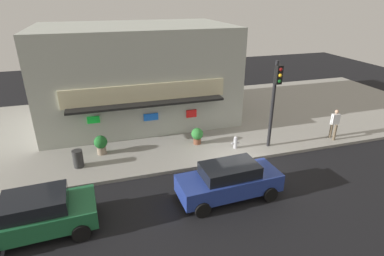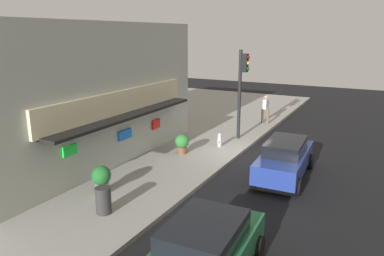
{
  "view_description": "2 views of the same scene",
  "coord_description": "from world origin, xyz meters",
  "px_view_note": "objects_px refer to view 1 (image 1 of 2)",
  "views": [
    {
      "loc": [
        -6.22,
        -12.62,
        8.01
      ],
      "look_at": [
        -1.69,
        2.14,
        1.31
      ],
      "focal_mm": 28.94,
      "sensor_mm": 36.0,
      "label": 1
    },
    {
      "loc": [
        -15.73,
        -5.83,
        5.81
      ],
      "look_at": [
        -0.74,
        2.2,
        1.33
      ],
      "focal_mm": 33.99,
      "sensor_mm": 36.0,
      "label": 2
    }
  ],
  "objects_px": {
    "parked_car_blue": "(229,180)",
    "pedestrian": "(335,123)",
    "fire_hydrant": "(235,142)",
    "trash_can": "(78,159)",
    "potted_plant_by_window": "(101,144)",
    "parked_car_green": "(37,214)",
    "potted_plant_by_doorway": "(197,135)",
    "traffic_light": "(275,94)"
  },
  "relations": [
    {
      "from": "traffic_light",
      "to": "parked_car_blue",
      "type": "distance_m",
      "value": 5.76
    },
    {
      "from": "fire_hydrant",
      "to": "potted_plant_by_doorway",
      "type": "bearing_deg",
      "value": 148.19
    },
    {
      "from": "trash_can",
      "to": "parked_car_green",
      "type": "xyz_separation_m",
      "value": [
        -1.24,
        -4.21,
        0.2
      ]
    },
    {
      "from": "traffic_light",
      "to": "pedestrian",
      "type": "xyz_separation_m",
      "value": [
        4.07,
        -0.16,
        -2.08
      ]
    },
    {
      "from": "traffic_light",
      "to": "trash_can",
      "type": "bearing_deg",
      "value": 175.43
    },
    {
      "from": "fire_hydrant",
      "to": "potted_plant_by_doorway",
      "type": "height_order",
      "value": "potted_plant_by_doorway"
    },
    {
      "from": "trash_can",
      "to": "parked_car_blue",
      "type": "relative_size",
      "value": 0.2
    },
    {
      "from": "parked_car_blue",
      "to": "pedestrian",
      "type": "bearing_deg",
      "value": 22.25
    },
    {
      "from": "pedestrian",
      "to": "trash_can",
      "type": "bearing_deg",
      "value": 176.11
    },
    {
      "from": "traffic_light",
      "to": "potted_plant_by_window",
      "type": "relative_size",
      "value": 4.63
    },
    {
      "from": "trash_can",
      "to": "potted_plant_by_window",
      "type": "relative_size",
      "value": 0.85
    },
    {
      "from": "pedestrian",
      "to": "parked_car_green",
      "type": "relative_size",
      "value": 0.44
    },
    {
      "from": "potted_plant_by_doorway",
      "to": "trash_can",
      "type": "bearing_deg",
      "value": -173.5
    },
    {
      "from": "trash_can",
      "to": "pedestrian",
      "type": "height_order",
      "value": "pedestrian"
    },
    {
      "from": "pedestrian",
      "to": "parked_car_green",
      "type": "distance_m",
      "value": 15.76
    },
    {
      "from": "fire_hydrant",
      "to": "trash_can",
      "type": "relative_size",
      "value": 0.8
    },
    {
      "from": "fire_hydrant",
      "to": "parked_car_green",
      "type": "bearing_deg",
      "value": -158.14
    },
    {
      "from": "fire_hydrant",
      "to": "pedestrian",
      "type": "bearing_deg",
      "value": -5.23
    },
    {
      "from": "pedestrian",
      "to": "parked_car_blue",
      "type": "relative_size",
      "value": 0.41
    },
    {
      "from": "parked_car_blue",
      "to": "parked_car_green",
      "type": "xyz_separation_m",
      "value": [
        -7.41,
        0.03,
        -0.01
      ]
    },
    {
      "from": "parked_car_blue",
      "to": "parked_car_green",
      "type": "relative_size",
      "value": 1.07
    },
    {
      "from": "traffic_light",
      "to": "parked_car_green",
      "type": "distance_m",
      "value": 12.1
    },
    {
      "from": "potted_plant_by_doorway",
      "to": "fire_hydrant",
      "type": "bearing_deg",
      "value": -31.81
    },
    {
      "from": "potted_plant_by_window",
      "to": "parked_car_blue",
      "type": "height_order",
      "value": "parked_car_blue"
    },
    {
      "from": "pedestrian",
      "to": "potted_plant_by_window",
      "type": "xyz_separation_m",
      "value": [
        -13.05,
        2.04,
        -0.41
      ]
    },
    {
      "from": "traffic_light",
      "to": "potted_plant_by_window",
      "type": "distance_m",
      "value": 9.51
    },
    {
      "from": "trash_can",
      "to": "potted_plant_by_doorway",
      "type": "bearing_deg",
      "value": 6.5
    },
    {
      "from": "parked_car_blue",
      "to": "fire_hydrant",
      "type": "bearing_deg",
      "value": 61.82
    },
    {
      "from": "pedestrian",
      "to": "parked_car_blue",
      "type": "distance_m",
      "value": 8.66
    },
    {
      "from": "potted_plant_by_doorway",
      "to": "potted_plant_by_window",
      "type": "height_order",
      "value": "potted_plant_by_window"
    },
    {
      "from": "pedestrian",
      "to": "potted_plant_by_window",
      "type": "distance_m",
      "value": 13.22
    },
    {
      "from": "fire_hydrant",
      "to": "potted_plant_by_window",
      "type": "xyz_separation_m",
      "value": [
        -7.09,
        1.49,
        0.24
      ]
    },
    {
      "from": "traffic_light",
      "to": "trash_can",
      "type": "height_order",
      "value": "traffic_light"
    },
    {
      "from": "potted_plant_by_window",
      "to": "parked_car_green",
      "type": "bearing_deg",
      "value": -114.12
    },
    {
      "from": "trash_can",
      "to": "potted_plant_by_doorway",
      "type": "xyz_separation_m",
      "value": [
        6.37,
        0.73,
        0.1
      ]
    },
    {
      "from": "traffic_light",
      "to": "fire_hydrant",
      "type": "distance_m",
      "value": 3.35
    },
    {
      "from": "traffic_light",
      "to": "trash_can",
      "type": "distance_m",
      "value": 10.48
    },
    {
      "from": "parked_car_blue",
      "to": "parked_car_green",
      "type": "distance_m",
      "value": 7.41
    },
    {
      "from": "fire_hydrant",
      "to": "potted_plant_by_window",
      "type": "distance_m",
      "value": 7.25
    },
    {
      "from": "fire_hydrant",
      "to": "parked_car_blue",
      "type": "relative_size",
      "value": 0.16
    },
    {
      "from": "potted_plant_by_window",
      "to": "fire_hydrant",
      "type": "bearing_deg",
      "value": -11.88
    },
    {
      "from": "traffic_light",
      "to": "pedestrian",
      "type": "height_order",
      "value": "traffic_light"
    }
  ]
}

